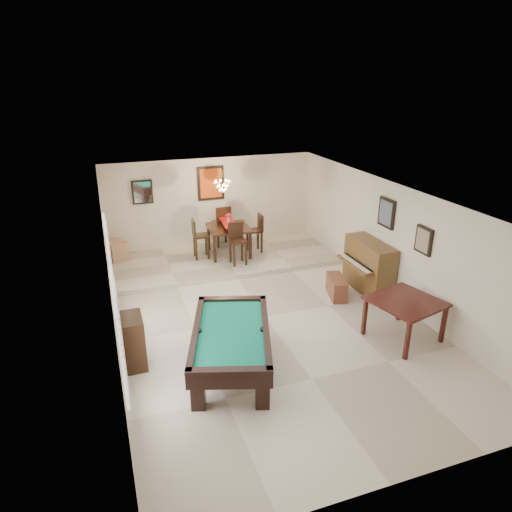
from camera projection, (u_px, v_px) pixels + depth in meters
ground_plane at (265, 317)px, 9.62m from camera, size 6.00×9.00×0.02m
wall_back at (211, 203)px, 13.08m from camera, size 6.00×0.04×2.60m
wall_front at (403, 401)px, 5.19m from camera, size 6.00×0.04×2.60m
wall_left at (110, 280)px, 8.22m from camera, size 0.04×9.00×2.60m
wall_right at (393, 243)px, 10.05m from camera, size 0.04×9.00×2.60m
ceiling at (266, 196)px, 8.65m from camera, size 6.00×9.00×0.04m
dining_step at (224, 259)px, 12.44m from camera, size 6.00×2.50×0.12m
window_left_front at (119, 337)px, 6.26m from camera, size 0.06×1.00×1.70m
window_left_rear at (110, 263)px, 8.71m from camera, size 0.06×1.00×1.70m
pool_table at (231, 351)px, 7.74m from camera, size 1.92×2.62×0.78m
square_table at (404, 319)px, 8.69m from camera, size 1.43×1.43×0.81m
upright_piano at (364, 267)px, 10.54m from camera, size 0.81×1.45×1.21m
piano_bench at (337, 287)px, 10.43m from camera, size 0.52×0.88×0.46m
apothecary_chest at (132, 342)px, 7.86m from camera, size 0.42×0.63×0.94m
dining_table at (229, 239)px, 12.44m from camera, size 1.18×1.18×0.91m
flower_vase at (228, 218)px, 12.22m from camera, size 0.17×0.17×0.27m
dining_chair_south at (238, 244)px, 11.78m from camera, size 0.41×0.41×1.09m
dining_chair_north at (222, 226)px, 13.05m from camera, size 0.47×0.47×1.20m
dining_chair_west at (201, 239)px, 12.18m from camera, size 0.42×0.42×1.08m
dining_chair_east at (254, 233)px, 12.62m from camera, size 0.40×0.40×1.06m
corner_bench at (117, 250)px, 12.18m from camera, size 0.61×0.68×0.50m
chandelier at (222, 182)px, 11.60m from camera, size 0.44×0.44×0.60m
back_painting at (211, 183)px, 12.82m from camera, size 0.75×0.06×0.95m
back_mirror at (142, 192)px, 12.27m from camera, size 0.55×0.06×0.65m
right_picture_upper at (387, 213)px, 10.08m from camera, size 0.06×0.55×0.65m
right_picture_lower at (424, 240)px, 9.01m from camera, size 0.06×0.45×0.55m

